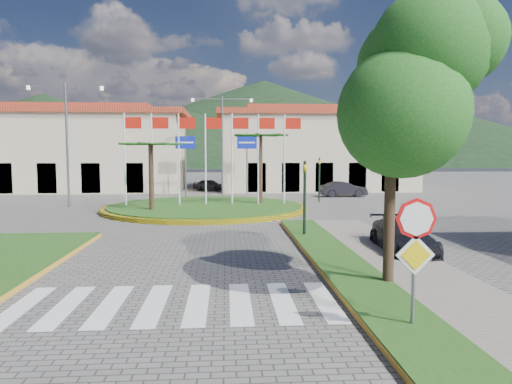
{
  "coord_description": "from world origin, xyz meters",
  "views": [
    {
      "loc": [
        1.28,
        -6.44,
        3.49
      ],
      "look_at": [
        2.23,
        8.0,
        2.27
      ],
      "focal_mm": 32.0,
      "sensor_mm": 36.0,
      "label": 1
    }
  ],
  "objects": [
    {
      "name": "sidewalk_right",
      "position": [
        6.0,
        2.0,
        0.07
      ],
      "size": [
        4.0,
        28.0,
        0.15
      ],
      "primitive_type": "cube",
      "color": "gray",
      "rests_on": "ground"
    },
    {
      "name": "verge_right",
      "position": [
        4.8,
        2.0,
        0.09
      ],
      "size": [
        1.6,
        28.0,
        0.18
      ],
      "primitive_type": "cube",
      "color": "#1D4914",
      "rests_on": "ground"
    },
    {
      "name": "crosswalk",
      "position": [
        0.0,
        4.0,
        0.01
      ],
      "size": [
        8.0,
        3.0,
        0.01
      ],
      "primitive_type": "cube",
      "color": "silver",
      "rests_on": "ground"
    },
    {
      "name": "roundabout_island",
      "position": [
        0.0,
        22.0,
        0.18
      ],
      "size": [
        12.7,
        12.7,
        6.0
      ],
      "color": "yellow",
      "rests_on": "ground"
    },
    {
      "name": "stop_sign",
      "position": [
        4.9,
        1.96,
        1.79
      ],
      "size": [
        0.8,
        0.11,
        2.65
      ],
      "color": "slate",
      "rests_on": "ground"
    },
    {
      "name": "deciduous_tree",
      "position": [
        5.5,
        5.0,
        5.18
      ],
      "size": [
        3.6,
        3.6,
        6.8
      ],
      "color": "black",
      "rests_on": "ground"
    },
    {
      "name": "traffic_light_right",
      "position": [
        4.5,
        12.0,
        1.94
      ],
      "size": [
        0.15,
        0.18,
        3.2
      ],
      "color": "black",
      "rests_on": "ground"
    },
    {
      "name": "traffic_light_far",
      "position": [
        8.0,
        26.0,
        1.94
      ],
      "size": [
        0.18,
        0.15,
        3.2
      ],
      "color": "black",
      "rests_on": "ground"
    },
    {
      "name": "direction_sign_west",
      "position": [
        -2.0,
        30.97,
        3.53
      ],
      "size": [
        1.6,
        0.14,
        5.2
      ],
      "color": "slate",
      "rests_on": "ground"
    },
    {
      "name": "direction_sign_east",
      "position": [
        3.0,
        30.97,
        3.53
      ],
      "size": [
        1.6,
        0.14,
        5.2
      ],
      "color": "slate",
      "rests_on": "ground"
    },
    {
      "name": "street_lamp_centre",
      "position": [
        1.0,
        30.0,
        4.5
      ],
      "size": [
        4.8,
        0.16,
        8.0
      ],
      "color": "slate",
      "rests_on": "ground"
    },
    {
      "name": "street_lamp_west",
      "position": [
        -9.0,
        24.0,
        4.5
      ],
      "size": [
        4.8,
        0.16,
        8.0
      ],
      "color": "slate",
      "rests_on": "ground"
    },
    {
      "name": "building_left",
      "position": [
        -14.0,
        38.0,
        3.9
      ],
      "size": [
        23.32,
        9.54,
        8.05
      ],
      "color": "beige",
      "rests_on": "ground"
    },
    {
      "name": "building_right",
      "position": [
        10.0,
        38.0,
        3.9
      ],
      "size": [
        19.08,
        9.54,
        8.05
      ],
      "color": "beige",
      "rests_on": "ground"
    },
    {
      "name": "hill_far_west",
      "position": [
        -55.0,
        140.0,
        11.0
      ],
      "size": [
        140.0,
        140.0,
        22.0
      ],
      "primitive_type": "cone",
      "color": "black",
      "rests_on": "ground"
    },
    {
      "name": "hill_far_mid",
      "position": [
        15.0,
        160.0,
        15.0
      ],
      "size": [
        180.0,
        180.0,
        30.0
      ],
      "primitive_type": "cone",
      "color": "black",
      "rests_on": "ground"
    },
    {
      "name": "hill_far_east",
      "position": [
        70.0,
        135.0,
        9.0
      ],
      "size": [
        120.0,
        120.0,
        18.0
      ],
      "primitive_type": "cone",
      "color": "black",
      "rests_on": "ground"
    },
    {
      "name": "hill_near_back",
      "position": [
        -10.0,
        130.0,
        8.0
      ],
      "size": [
        110.0,
        110.0,
        16.0
      ],
      "primitive_type": "cone",
      "color": "black",
      "rests_on": "ground"
    },
    {
      "name": "white_van",
      "position": [
        -14.32,
        36.42,
        0.61
      ],
      "size": [
        4.85,
        3.57,
        1.22
      ],
      "primitive_type": "imported",
      "rotation": [
        0.0,
        0.0,
        1.97
      ],
      "color": "silver",
      "rests_on": "ground"
    },
    {
      "name": "car_dark_a",
      "position": [
        -0.24,
        36.7,
        0.54
      ],
      "size": [
        3.44,
        2.43,
        1.09
      ],
      "primitive_type": "imported",
      "rotation": [
        0.0,
        0.0,
        1.17
      ],
      "color": "black",
      "rests_on": "ground"
    },
    {
      "name": "car_dark_b",
      "position": [
        10.82,
        30.0,
        0.62
      ],
      "size": [
        3.81,
        1.45,
        1.24
      ],
      "primitive_type": "imported",
      "rotation": [
        0.0,
        0.0,
        1.61
      ],
      "color": "black",
      "rests_on": "ground"
    },
    {
      "name": "car_side_right",
      "position": [
        7.5,
        9.06,
        0.59
      ],
      "size": [
        1.92,
        4.14,
        1.17
      ],
      "primitive_type": "imported",
      "rotation": [
        0.0,
        0.0,
        -0.07
      ],
      "color": "black",
      "rests_on": "ground"
    }
  ]
}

